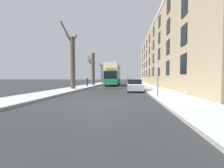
% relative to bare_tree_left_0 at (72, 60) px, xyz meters
% --- Properties ---
extents(ground_plane, '(320.00, 320.00, 0.00)m').
position_rel_bare_tree_left_0_xyz_m(ground_plane, '(5.22, -10.12, -3.83)').
color(ground_plane, '#303335').
extents(sidewalk_left, '(3.02, 130.00, 0.16)m').
position_rel_bare_tree_left_0_xyz_m(sidewalk_left, '(-0.16, 42.88, -3.75)').
color(sidewalk_left, gray).
rests_on(sidewalk_left, ground).
extents(sidewalk_right, '(3.02, 130.00, 0.16)m').
position_rel_bare_tree_left_0_xyz_m(sidewalk_right, '(10.61, 42.88, -3.75)').
color(sidewalk_right, gray).
rests_on(sidewalk_right, ground).
extents(terrace_facade_right, '(9.10, 47.23, 12.63)m').
position_rel_bare_tree_left_0_xyz_m(terrace_facade_right, '(16.61, 13.09, 2.48)').
color(terrace_facade_right, tan).
rests_on(terrace_facade_right, ground).
extents(bare_tree_left_0, '(1.73, 1.90, 8.73)m').
position_rel_bare_tree_left_0_xyz_m(bare_tree_left_0, '(0.00, 0.00, 0.00)').
color(bare_tree_left_0, '#4C4238').
rests_on(bare_tree_left_0, ground).
extents(bare_tree_left_1, '(1.80, 2.48, 6.65)m').
position_rel_bare_tree_left_0_xyz_m(bare_tree_left_1, '(0.08, 11.23, -0.29)').
color(bare_tree_left_1, '#4C4238').
rests_on(bare_tree_left_1, ground).
extents(bare_tree_left_2, '(2.20, 2.97, 6.18)m').
position_rel_bare_tree_left_0_xyz_m(bare_tree_left_2, '(0.01, 22.44, -0.85)').
color(bare_tree_left_2, '#4C4238').
rests_on(bare_tree_left_2, ground).
extents(double_decker_bus, '(2.55, 10.31, 4.41)m').
position_rel_bare_tree_left_0_xyz_m(double_decker_bus, '(4.15, 12.31, -1.34)').
color(double_decker_bus, '#1E7A47').
rests_on(double_decker_bus, ground).
extents(parked_car_0, '(1.73, 4.29, 1.48)m').
position_rel_bare_tree_left_0_xyz_m(parked_car_0, '(8.01, -1.35, -3.16)').
color(parked_car_0, '#9EA3AD').
rests_on(parked_car_0, ground).
extents(parked_car_1, '(1.74, 4.11, 1.41)m').
position_rel_bare_tree_left_0_xyz_m(parked_car_1, '(8.01, 4.32, -3.18)').
color(parked_car_1, slate).
rests_on(parked_car_1, ground).
extents(parked_car_2, '(1.75, 4.17, 1.39)m').
position_rel_bare_tree_left_0_xyz_m(parked_car_2, '(8.01, 10.30, -3.19)').
color(parked_car_2, navy).
rests_on(parked_car_2, ground).
extents(parked_car_3, '(1.79, 3.92, 1.55)m').
position_rel_bare_tree_left_0_xyz_m(parked_car_3, '(8.01, 15.93, -3.13)').
color(parked_car_3, '#474C56').
rests_on(parked_car_3, ground).
extents(parked_car_4, '(1.88, 4.22, 1.30)m').
position_rel_bare_tree_left_0_xyz_m(parked_car_4, '(8.01, 21.36, -3.22)').
color(parked_car_4, navy).
rests_on(parked_car_4, ground).
extents(pedestrian_left_sidewalk, '(0.36, 0.36, 1.67)m').
position_rel_bare_tree_left_0_xyz_m(pedestrian_left_sidewalk, '(0.09, 6.71, -2.91)').
color(pedestrian_left_sidewalk, '#4C4742').
rests_on(pedestrian_left_sidewalk, ground).
extents(street_sign_post, '(0.32, 0.07, 2.76)m').
position_rel_bare_tree_left_0_xyz_m(street_sign_post, '(9.40, -7.66, -2.26)').
color(street_sign_post, '#4C4F54').
rests_on(street_sign_post, ground).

